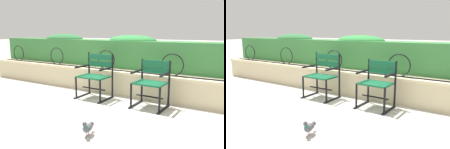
% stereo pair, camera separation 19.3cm
% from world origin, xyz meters
% --- Properties ---
extents(ground_plane, '(60.00, 60.00, 0.00)m').
position_xyz_m(ground_plane, '(0.00, 0.00, 0.00)').
color(ground_plane, '#BCB7AD').
extents(stone_wall, '(8.34, 0.41, 0.51)m').
position_xyz_m(stone_wall, '(0.00, 0.79, 0.26)').
color(stone_wall, beige).
rests_on(stone_wall, ground).
extents(iron_arch_fence, '(7.78, 0.02, 0.42)m').
position_xyz_m(iron_arch_fence, '(-0.41, 0.71, 0.68)').
color(iron_arch_fence, black).
rests_on(iron_arch_fence, stone_wall).
extents(hedge_row, '(8.18, 0.66, 0.74)m').
position_xyz_m(hedge_row, '(-0.07, 1.29, 0.85)').
color(hedge_row, '#387A3D').
rests_on(hedge_row, stone_wall).
extents(park_chair_left, '(0.63, 0.53, 0.89)m').
position_xyz_m(park_chair_left, '(-0.49, 0.29, 0.47)').
color(park_chair_left, '#145B38').
rests_on(park_chair_left, ground).
extents(park_chair_right, '(0.58, 0.54, 0.82)m').
position_xyz_m(park_chair_right, '(0.68, 0.32, 0.45)').
color(park_chair_right, '#145B38').
rests_on(park_chair_right, ground).
extents(pigeon_far_side, '(0.14, 0.29, 0.22)m').
position_xyz_m(pigeon_far_side, '(0.41, -1.20, 0.11)').
color(pigeon_far_side, '#5B5B66').
rests_on(pigeon_far_side, ground).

